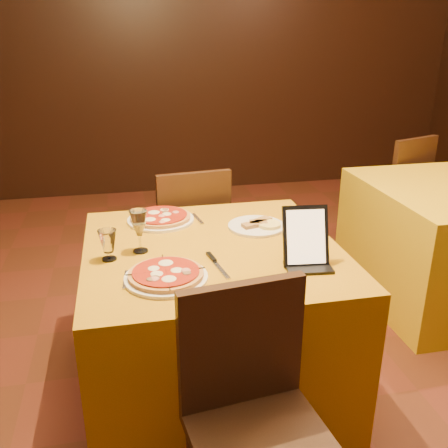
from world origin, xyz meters
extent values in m
cube|color=#5E2D19|center=(0.00, 0.00, -0.01)|extent=(6.00, 7.00, 0.01)
cube|color=black|center=(0.00, 3.50, 1.40)|extent=(6.00, 0.01, 2.80)
cube|color=#AF770B|center=(-0.22, 0.23, 0.38)|extent=(1.10, 1.10, 0.75)
cylinder|color=white|center=(-0.45, -0.03, 0.76)|extent=(0.32, 0.32, 0.01)
cylinder|color=#AD4C23|center=(-0.45, -0.03, 0.77)|extent=(0.29, 0.29, 0.02)
cylinder|color=white|center=(-0.41, 0.59, 0.76)|extent=(0.33, 0.33, 0.01)
cylinder|color=#AD4C23|center=(-0.41, 0.59, 0.77)|extent=(0.29, 0.29, 0.02)
cylinder|color=white|center=(0.03, 0.41, 0.76)|extent=(0.27, 0.27, 0.01)
cylinder|color=olive|center=(0.03, 0.41, 0.77)|extent=(0.17, 0.17, 0.02)
cube|color=black|center=(0.12, -0.01, 0.87)|extent=(0.19, 0.12, 0.23)
cube|color=silver|center=(-0.23, 0.02, 0.75)|extent=(0.05, 0.22, 0.01)
cube|color=silver|center=(-0.60, -0.01, 0.75)|extent=(0.03, 0.15, 0.01)
cube|color=#B3B3BA|center=(-0.23, 0.57, 0.75)|extent=(0.04, 0.16, 0.01)
camera|label=1|loc=(-0.58, -1.73, 1.63)|focal=40.00mm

